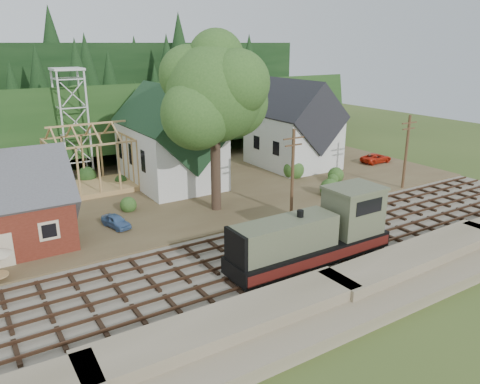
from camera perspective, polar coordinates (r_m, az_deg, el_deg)
ground at (r=34.71m, az=2.46°, el=-7.84°), size 140.00×140.00×0.00m
embankment at (r=29.00m, az=12.35°, el=-13.81°), size 64.00×5.00×1.60m
railroad_bed at (r=34.67m, az=2.46°, el=-7.72°), size 64.00×11.00×0.16m
village_flat at (r=49.46m, az=-9.51°, el=0.04°), size 64.00×26.00×0.30m
hillside at (r=71.56m, az=-17.15°, el=4.86°), size 70.00×28.96×12.74m
ridge at (r=86.84m, az=-20.07°, el=6.73°), size 80.00×20.00×12.00m
church at (r=50.48m, az=-8.46°, el=6.35°), size 8.40×15.17×13.00m
farmhouse at (r=58.22m, az=6.46°, el=7.62°), size 8.40×10.80×10.60m
timber_frame at (r=50.49m, az=-17.77°, el=3.47°), size 8.20×6.20×6.99m
lattice_tower at (r=55.17m, az=-20.12°, el=11.54°), size 3.20×3.20×12.12m
big_tree at (r=41.28m, az=-2.97°, el=11.09°), size 10.90×8.40×14.70m
telegraph_pole_near at (r=41.11m, az=6.43°, el=2.49°), size 2.20×0.28×8.00m
telegraph_pole_far at (r=51.62m, az=19.61°, el=4.70°), size 2.20×0.28×8.00m
locomotive at (r=33.19m, az=9.27°, el=-5.16°), size 12.48×3.12×4.98m
car_blue at (r=40.27m, az=-14.88°, el=-3.45°), size 1.98×3.33×1.06m
car_red at (r=62.51m, az=16.26°, el=4.00°), size 4.29×1.99×1.19m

